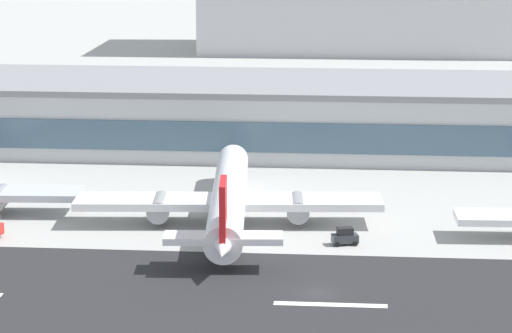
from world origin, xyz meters
name	(u,v)px	position (x,y,z in m)	size (l,w,h in m)	color
ground_plane	(318,294)	(0.00, 0.00, 0.00)	(1400.00, 1400.00, 0.00)	#A8A8A3
runway_strip	(317,305)	(0.00, -3.51, 0.04)	(800.00, 35.11, 0.08)	#262628
runway_centreline_dash_4	(330,305)	(1.46, -3.51, 0.09)	(12.00, 1.20, 0.01)	white
terminal_building	(271,114)	(-10.49, 75.01, 5.83)	(204.99, 29.80, 11.66)	#B7BABC
airliner_red_tail_gate_1	(228,201)	(-12.52, 25.83, 3.40)	(40.57, 51.07, 10.66)	white
service_baggage_tug_0	(345,237)	(2.72, 18.77, 1.05)	(3.50, 2.53, 2.20)	#2D3338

